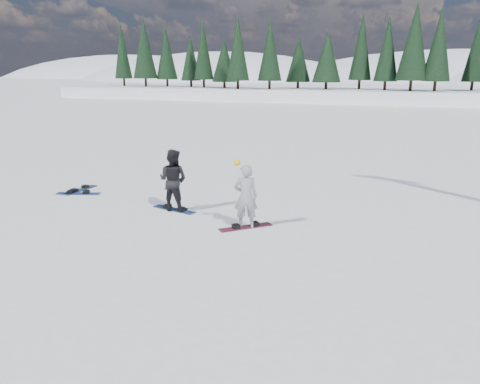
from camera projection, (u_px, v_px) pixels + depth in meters
name	position (u px, v px, depth m)	size (l,w,h in m)	color
ground	(160.00, 218.00, 13.50)	(420.00, 420.00, 0.00)	white
alpine_backdrop	(368.00, 115.00, 192.43)	(412.50, 227.00, 53.20)	white
snowboarder_woman	(246.00, 196.00, 12.46)	(0.75, 0.63, 1.90)	#A4A4A9
snowboarder_man	(173.00, 180.00, 14.05)	(0.91, 0.71, 1.88)	black
snowboard_woman	(246.00, 227.00, 12.68)	(1.50, 0.28, 0.03)	maroon
snowboard_man	(174.00, 209.00, 14.28)	(1.50, 0.28, 0.03)	navy
snowboard_loose_c	(78.00, 194.00, 16.11)	(1.50, 0.28, 0.03)	#1B4498
snowboard_loose_a	(80.00, 190.00, 16.58)	(1.50, 0.28, 0.03)	navy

